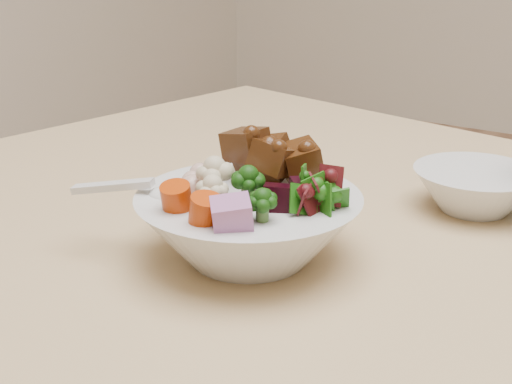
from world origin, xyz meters
The scene contains 3 objects.
food_bowl centered at (-0.26, -0.18, 0.75)m, with size 0.20×0.20×0.11m.
soup_spoon centered at (-0.33, -0.22, 0.78)m, with size 0.11×0.06×0.02m.
side_bowl centered at (-0.12, 0.05, 0.74)m, with size 0.13×0.13×0.04m, color silver, non-canonical shape.
Camera 1 is at (0.07, -0.67, 1.00)m, focal length 50.00 mm.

